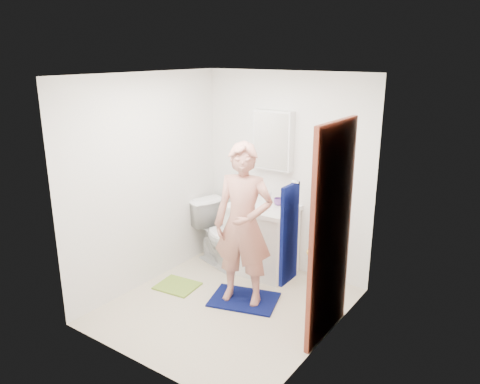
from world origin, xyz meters
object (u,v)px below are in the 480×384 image
object	(u,v)px
toilet	(221,234)
soap_dispenser	(243,196)
toothbrush_cup	(278,202)
towel	(289,234)
man	(243,225)
medicine_cabinet	(273,140)
vanity_cabinet	(262,241)

from	to	relation	value
toilet	soap_dispenser	world-z (taller)	soap_dispenser
toothbrush_cup	towel	bearing A→B (deg)	-57.23
soap_dispenser	toothbrush_cup	xyz separation A→B (m)	(0.39, 0.17, -0.05)
man	medicine_cabinet	bearing A→B (deg)	87.22
medicine_cabinet	man	xyz separation A→B (m)	(0.23, -0.96, -0.72)
vanity_cabinet	man	bearing A→B (deg)	-72.47
medicine_cabinet	vanity_cabinet	bearing A→B (deg)	-90.00
vanity_cabinet	soap_dispenser	distance (m)	0.60
towel	toilet	xyz separation A→B (m)	(-1.70, 1.36, -0.85)
vanity_cabinet	towel	bearing A→B (deg)	-51.53
medicine_cabinet	toothbrush_cup	distance (m)	0.73
vanity_cabinet	soap_dispenser	world-z (taller)	soap_dispenser
towel	man	distance (m)	1.27
toothbrush_cup	man	size ratio (longest dim) A/B	0.06
vanity_cabinet	toilet	world-z (taller)	toilet
soap_dispenser	toothbrush_cup	world-z (taller)	soap_dispenser
vanity_cabinet	toilet	bearing A→B (deg)	-166.77
towel	vanity_cabinet	bearing A→B (deg)	128.47
toothbrush_cup	man	xyz separation A→B (m)	(0.09, -0.85, -0.01)
medicine_cabinet	toothbrush_cup	size ratio (longest dim) A/B	6.39
toilet	towel	bearing A→B (deg)	-111.28
towel	man	bearing A→B (deg)	141.55
towel	man	size ratio (longest dim) A/B	0.46
toilet	soap_dispenser	xyz separation A→B (m)	(0.28, 0.07, 0.54)
towel	soap_dispenser	bearing A→B (deg)	134.74
towel	toothbrush_cup	bearing A→B (deg)	122.77
towel	medicine_cabinet	bearing A→B (deg)	124.61
vanity_cabinet	soap_dispenser	xyz separation A→B (m)	(-0.24, -0.05, 0.54)
vanity_cabinet	soap_dispenser	size ratio (longest dim) A/B	4.25
toilet	man	world-z (taller)	man
man	toilet	bearing A→B (deg)	124.66
soap_dispenser	man	bearing A→B (deg)	-55.25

